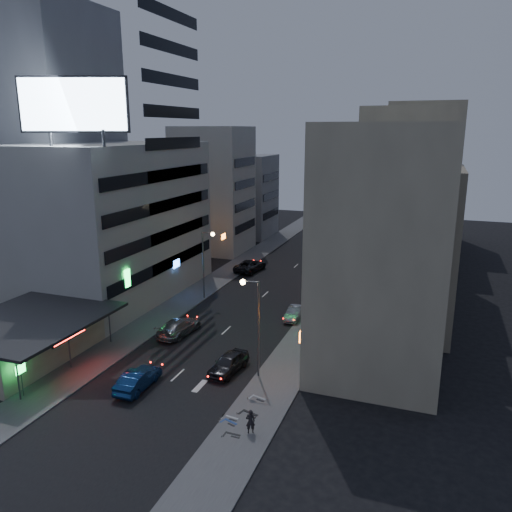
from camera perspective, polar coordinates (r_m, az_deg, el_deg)
The scene contains 29 objects.
ground at distance 39.41m, azimuth -11.84°, elevation -15.73°, with size 180.00×180.00×0.00m, color black.
sidewalk_left at distance 67.35m, azimuth -4.28°, elevation -2.57°, with size 4.00×120.00×0.12m, color #4C4C4F.
sidewalk_right at distance 62.73m, azimuth 9.20°, elevation -3.99°, with size 4.00×120.00×0.12m, color #4C4C4F.
food_court at distance 48.09m, azimuth -25.08°, elevation -8.52°, with size 11.00×13.00×3.88m.
white_building at distance 61.29m, azimuth -16.04°, elevation 3.83°, with size 14.00×24.00×18.00m, color #A7A8A3.
grey_tower at distance 68.40m, azimuth -21.26°, elevation 11.21°, with size 10.00×14.00×34.00m, color gray.
shophouse_near at distance 40.48m, azimuth 14.16°, elevation 0.24°, with size 10.00×11.00×20.00m, color #B2A98C.
shophouse_mid at distance 52.06m, azimuth 15.96°, elevation 0.93°, with size 11.00×12.00×16.00m, color gray.
shophouse_far at distance 64.35m, azimuth 16.62°, elevation 6.07°, with size 10.00×14.00×22.00m, color #B2A98C.
far_left_a at distance 81.80m, azimuth -4.90°, elevation 7.52°, with size 11.00×10.00×20.00m, color #A7A8A3.
far_left_b at distance 94.15m, azimuth -1.80°, elevation 6.91°, with size 12.00×10.00×15.00m, color gray.
far_right_a at distance 79.44m, azimuth 17.62°, elevation 5.99°, with size 11.00×12.00×18.00m, color gray.
far_right_b at distance 93.02m, azimuth 18.51°, elevation 8.90°, with size 12.00×12.00×24.00m, color #B2A98C.
billboard at distance 50.06m, azimuth -20.13°, elevation 15.90°, with size 9.52×3.75×6.20m.
street_lamp_right_near at distance 39.58m, azimuth -0.27°, elevation -6.67°, with size 1.60×0.44×8.02m.
street_lamp_left at distance 58.09m, azimuth -5.72°, elevation 0.09°, with size 1.60×0.44×8.02m.
street_lamp_right_far at distance 71.28m, azimuth 9.27°, elevation 2.62°, with size 1.60×0.44×8.02m.
parked_car_right_near at distance 42.14m, azimuth -3.17°, elevation -12.13°, with size 1.87×4.64×1.58m, color #242428.
parked_car_right_mid at distance 53.19m, azimuth 4.44°, elevation -6.53°, with size 1.41×4.05×1.34m, color gray.
parked_car_left at distance 70.56m, azimuth -0.65°, elevation -1.10°, with size 2.74×5.93×1.65m, color #222327.
parked_car_right_far at distance 71.69m, azimuth 8.77°, elevation -1.05°, with size 2.22×5.46×1.58m, color #989C9F.
road_car_blue at distance 40.71m, azimuth -13.34°, elevation -13.55°, with size 1.64×4.70×1.55m, color navy.
road_car_silver at distance 49.80m, azimuth -8.80°, elevation -7.97°, with size 2.27×5.58×1.62m, color #96989D.
person at distance 34.38m, azimuth -0.65°, elevation -18.38°, with size 0.61×0.40×1.68m, color black.
scooter_black_a at distance 34.36m, azimuth -1.68°, elevation -19.06°, with size 1.66×0.55×1.02m, color black, non-canonical shape.
scooter_silver_a at distance 35.99m, azimuth -1.97°, elevation -17.39°, with size 1.64×0.55×1.00m, color #B3B7BC, non-canonical shape.
scooter_blue at distance 35.42m, azimuth -2.07°, elevation -17.93°, with size 1.68×0.56×1.03m, color navy, non-canonical shape.
scooter_black_b at distance 36.26m, azimuth 0.32°, elevation -16.95°, with size 1.94×0.65×1.19m, color black, non-canonical shape.
scooter_silver_b at distance 38.12m, azimuth 1.24°, elevation -15.35°, with size 1.80×0.60×1.10m, color #A1A3A9, non-canonical shape.
Camera 1 is at (18.75, -28.67, 19.49)m, focal length 35.00 mm.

